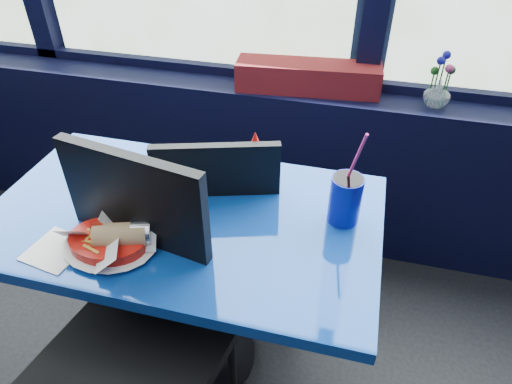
# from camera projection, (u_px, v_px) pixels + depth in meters

# --- Properties ---
(window_sill) EXTENTS (5.00, 0.26, 0.80)m
(window_sill) POSITION_uv_depth(u_px,v_px,m) (198.00, 150.00, 2.34)
(window_sill) COLOR black
(window_sill) RESTS_ON ground
(near_table) EXTENTS (1.20, 0.70, 0.75)m
(near_table) POSITION_uv_depth(u_px,v_px,m) (188.00, 255.00, 1.51)
(near_table) COLOR black
(near_table) RESTS_ON ground
(chair_near_front) EXTENTS (0.54, 0.55, 1.04)m
(chair_near_front) POSITION_uv_depth(u_px,v_px,m) (138.00, 309.00, 1.30)
(chair_near_front) COLOR black
(chair_near_front) RESTS_ON ground
(chair_near_back) EXTENTS (0.53, 0.53, 0.93)m
(chair_near_back) POSITION_uv_depth(u_px,v_px,m) (239.00, 222.00, 1.69)
(chair_near_back) COLOR black
(chair_near_back) RESTS_ON ground
(planter_box) EXTENTS (0.62, 0.21, 0.12)m
(planter_box) POSITION_uv_depth(u_px,v_px,m) (308.00, 77.00, 1.94)
(planter_box) COLOR maroon
(planter_box) RESTS_ON window_sill
(flower_vase) EXTENTS (0.13, 0.13, 0.22)m
(flower_vase) POSITION_uv_depth(u_px,v_px,m) (438.00, 91.00, 1.82)
(flower_vase) COLOR silver
(flower_vase) RESTS_ON window_sill
(food_basket) EXTENTS (0.25, 0.25, 0.09)m
(food_basket) POSITION_uv_depth(u_px,v_px,m) (110.00, 240.00, 1.26)
(food_basket) COLOR red
(food_basket) RESTS_ON near_table
(ketchup_bottle) EXTENTS (0.06, 0.06, 0.21)m
(ketchup_bottle) POSITION_uv_depth(u_px,v_px,m) (255.00, 163.00, 1.45)
(ketchup_bottle) COLOR red
(ketchup_bottle) RESTS_ON near_table
(soda_cup) EXTENTS (0.09, 0.09, 0.32)m
(soda_cup) POSITION_uv_depth(u_px,v_px,m) (345.00, 198.00, 1.33)
(soda_cup) COLOR #0E159C
(soda_cup) RESTS_ON near_table
(napkin) EXTENTS (0.17, 0.17, 0.00)m
(napkin) POSITION_uv_depth(u_px,v_px,m) (56.00, 250.00, 1.27)
(napkin) COLOR white
(napkin) RESTS_ON near_table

